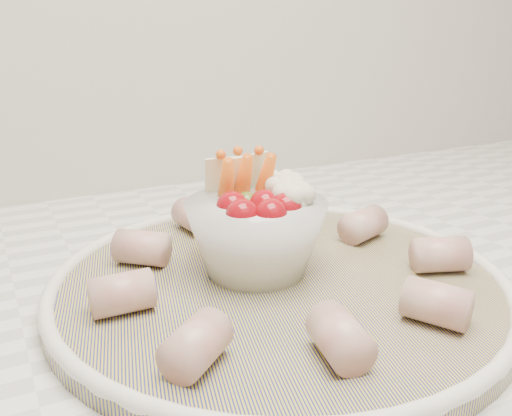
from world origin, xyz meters
name	(u,v)px	position (x,y,z in m)	size (l,w,h in m)	color
serving_platter	(279,283)	(-0.08, 1.39, 0.93)	(0.46, 0.46, 0.02)	navy
veggie_bowl	(258,229)	(-0.09, 1.42, 0.97)	(0.12, 0.12, 0.10)	silver
cured_meat_rolls	(279,261)	(-0.08, 1.39, 0.95)	(0.31, 0.31, 0.03)	#B35852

